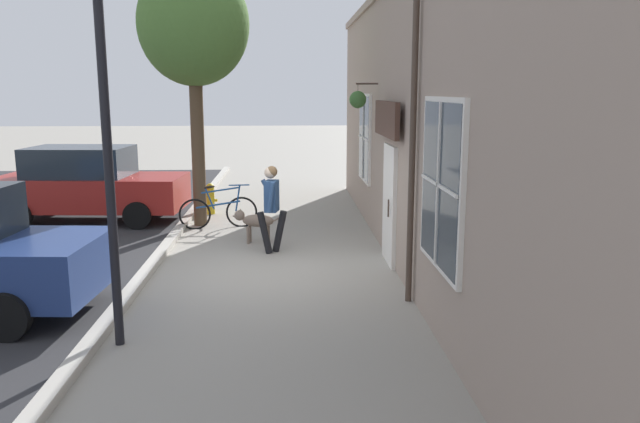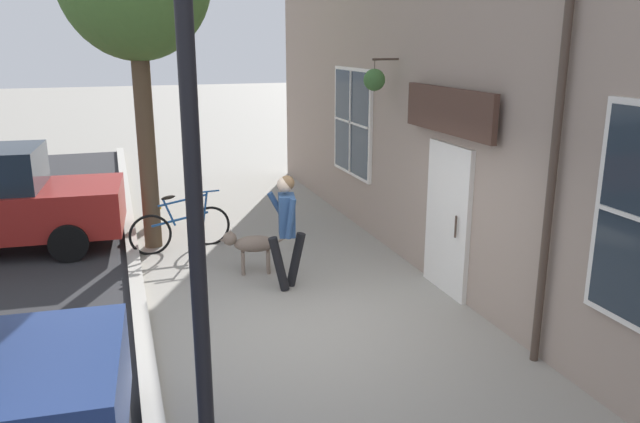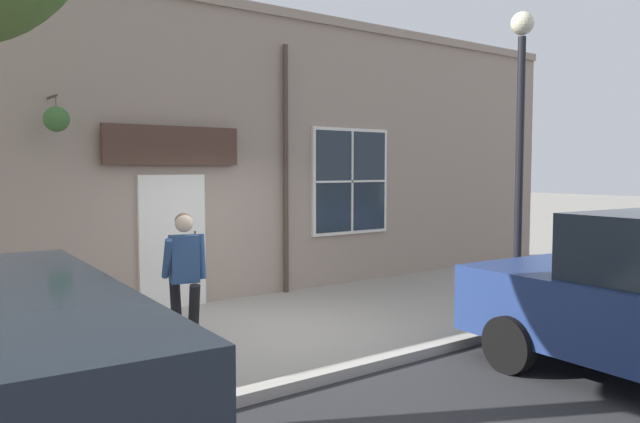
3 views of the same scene
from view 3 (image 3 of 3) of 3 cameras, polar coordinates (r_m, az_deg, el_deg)
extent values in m
plane|color=gray|center=(8.60, -4.22, -10.85)|extent=(90.00, 90.00, 0.00)
cube|color=#B2ADA3|center=(7.05, 4.88, -13.70)|extent=(0.20, 28.00, 0.12)
cube|color=gray|center=(10.37, -11.37, 5.06)|extent=(0.30, 18.00, 4.82)
cube|color=white|center=(10.08, -13.37, -2.68)|extent=(0.10, 1.10, 2.10)
cube|color=#232D38|center=(10.05, -13.30, -2.98)|extent=(0.03, 0.90, 1.90)
cylinder|color=#47382D|center=(10.14, -11.35, -2.61)|extent=(0.03, 0.03, 0.30)
cube|color=#4C3328|center=(9.92, -13.28, 5.89)|extent=(0.08, 2.20, 0.60)
cylinder|color=#47382D|center=(10.98, -3.15, 3.81)|extent=(0.09, 0.09, 4.34)
cylinder|color=#47382D|center=(9.28, -23.29, 9.61)|extent=(0.44, 0.04, 0.04)
cylinder|color=#47382D|center=(9.09, -22.98, 8.60)|extent=(0.01, 0.01, 0.34)
cone|color=#2D2823|center=(9.07, -22.95, 7.22)|extent=(0.32, 0.32, 0.18)
sphere|color=#3D6B33|center=(9.07, -22.96, 7.79)|extent=(0.34, 0.34, 0.34)
cube|color=white|center=(11.95, 2.79, 2.77)|extent=(0.08, 1.82, 2.02)
cube|color=#232D38|center=(11.92, 2.89, 2.77)|extent=(0.03, 1.70, 1.90)
cube|color=white|center=(11.91, 2.95, 2.77)|extent=(0.04, 0.04, 1.90)
cube|color=white|center=(11.91, 2.95, 2.77)|extent=(0.04, 1.70, 0.04)
cylinder|color=black|center=(7.87, -11.46, -9.33)|extent=(0.31, 0.19, 0.81)
cylinder|color=black|center=(8.08, -13.00, -9.01)|extent=(0.31, 0.19, 0.81)
cube|color=#2D4C7A|center=(7.85, -12.32, -4.25)|extent=(0.29, 0.38, 0.58)
sphere|color=beige|center=(7.78, -12.33, -1.06)|extent=(0.22, 0.22, 0.22)
sphere|color=brown|center=(7.80, -12.38, -0.88)|extent=(0.21, 0.21, 0.21)
cylinder|color=#2D4C7A|center=(7.94, -10.76, -4.05)|extent=(0.18, 0.12, 0.57)
cylinder|color=#2D4C7A|center=(7.70, -13.83, -4.20)|extent=(0.34, 0.15, 0.52)
ellipsoid|color=#7F6B5B|center=(7.41, -16.62, -9.74)|extent=(0.68, 0.40, 0.25)
cylinder|color=#7F6B5B|center=(7.31, -15.66, -12.23)|extent=(0.06, 0.06, 0.35)
cylinder|color=#7F6B5B|center=(7.29, -16.98, -12.32)|extent=(0.06, 0.06, 0.35)
cylinder|color=#7F6B5B|center=(7.68, -16.18, -11.46)|extent=(0.06, 0.06, 0.35)
cylinder|color=#7F6B5B|center=(7.65, -17.44, -11.54)|extent=(0.06, 0.06, 0.35)
sphere|color=#7F6B5B|center=(7.02, -16.12, -9.67)|extent=(0.21, 0.21, 0.21)
cone|color=#7F6B5B|center=(6.92, -15.96, -10.03)|extent=(0.12, 0.11, 0.09)
cone|color=#7F6B5B|center=(7.02, -15.75, -8.85)|extent=(0.06, 0.06, 0.07)
cone|color=#7F6B5B|center=(7.00, -16.56, -8.90)|extent=(0.06, 0.06, 0.07)
cylinder|color=#7F6B5B|center=(7.78, -17.11, -8.71)|extent=(0.21, 0.08, 0.14)
torus|color=black|center=(5.72, -24.83, -15.47)|extent=(0.71, 0.11, 0.70)
cylinder|color=#1E4C8C|center=(6.12, -26.91, -12.29)|extent=(0.97, 0.24, 0.15)
cylinder|color=#1E4C8C|center=(5.92, -26.28, -11.41)|extent=(0.21, 0.08, 0.48)
cylinder|color=#1E4C8C|center=(6.09, -27.18, -9.28)|extent=(0.82, 0.20, 0.13)
ellipsoid|color=black|center=(5.86, -26.36, -8.96)|extent=(0.26, 0.15, 0.09)
cylinder|color=black|center=(7.13, 16.90, -11.56)|extent=(0.63, 0.22, 0.62)
cylinder|color=black|center=(8.52, 24.64, -9.20)|extent=(0.63, 0.22, 0.62)
cylinder|color=black|center=(9.20, 17.73, 2.60)|extent=(0.11, 0.11, 4.02)
sphere|color=beige|center=(9.41, 18.02, 16.05)|extent=(0.32, 0.32, 0.32)
camera|label=1|loc=(16.52, 26.57, 6.44)|focal=35.00mm
camera|label=2|loc=(12.39, 29.95, 9.21)|focal=35.00mm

